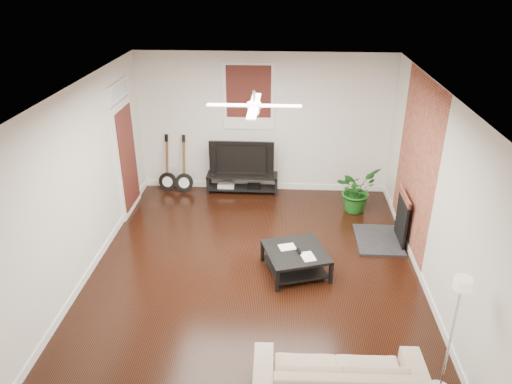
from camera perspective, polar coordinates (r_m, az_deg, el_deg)
room at (r=6.86m, az=-0.21°, el=0.44°), size 5.01×6.01×2.81m
brick_accent at (r=8.04m, az=18.29°, el=2.98°), size 0.02×2.20×2.80m
fireplace at (r=8.36m, az=15.51°, el=-2.89°), size 0.80×1.10×0.92m
window_back at (r=9.49m, az=-0.87°, el=11.15°), size 1.00×0.06×1.30m
door_left at (r=9.12m, az=-15.08°, el=5.04°), size 0.08×1.00×2.50m
tv_stand at (r=9.91m, az=-1.61°, el=1.04°), size 1.43×0.38×0.40m
tv at (r=9.71m, az=-1.65°, el=4.16°), size 1.28×0.17×0.74m
coffee_table at (r=7.47m, az=4.66°, el=-8.09°), size 1.10×1.10×0.37m
sofa at (r=5.67m, az=9.80°, el=-20.39°), size 1.88×0.77×0.54m
floor_lamp at (r=5.66m, az=21.96°, el=-15.60°), size 0.26×0.26×1.52m
potted_plant at (r=9.28m, az=11.71°, el=0.27°), size 1.02×1.02×0.86m
guitar_left at (r=9.98m, az=-10.52°, el=3.25°), size 0.39×0.30×1.19m
guitar_right at (r=9.87m, az=-8.58°, el=3.15°), size 0.37×0.26×1.19m
ceiling_fan at (r=6.44m, az=-0.22°, el=10.15°), size 1.24×1.24×0.32m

